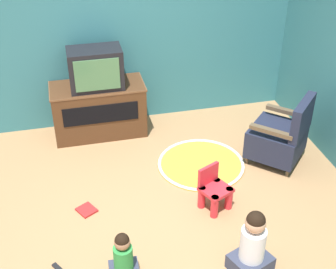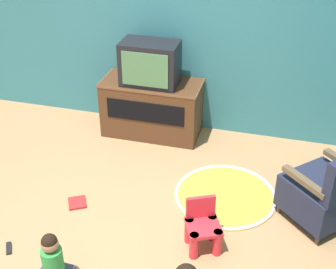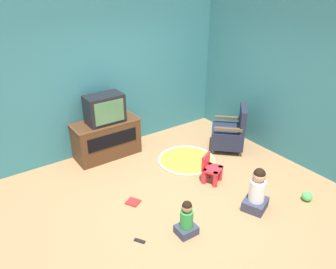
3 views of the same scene
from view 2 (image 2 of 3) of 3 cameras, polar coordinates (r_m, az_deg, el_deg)
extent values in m
plane|color=#9E754C|center=(4.48, -4.47, -12.07)|extent=(30.00, 30.00, 0.00)
cube|color=teal|center=(5.65, -0.44, 14.31)|extent=(5.44, 0.12, 2.82)
cube|color=#4C2D19|center=(5.77, -1.97, 3.26)|extent=(1.18, 0.54, 0.70)
cube|color=brown|center=(5.62, -2.03, 6.29)|extent=(1.20, 0.55, 0.02)
cube|color=black|center=(5.51, -2.82, 2.73)|extent=(0.94, 0.01, 0.25)
cube|color=black|center=(5.48, -2.20, 8.67)|extent=(0.66, 0.39, 0.51)
cube|color=#47754C|center=(5.31, -2.84, 7.86)|extent=(0.54, 0.02, 0.40)
cylinder|color=brown|center=(5.11, 17.64, -6.60)|extent=(0.04, 0.04, 0.10)
cylinder|color=brown|center=(4.80, 13.36, -8.70)|extent=(0.04, 0.04, 0.10)
cylinder|color=brown|center=(4.56, 17.74, -12.10)|extent=(0.04, 0.04, 0.10)
cube|color=#1E2338|center=(4.69, 18.13, -7.11)|extent=(0.85, 0.85, 0.35)
cube|color=brown|center=(4.36, 16.30, -5.51)|extent=(0.42, 0.40, 0.05)
cylinder|color=red|center=(4.19, 3.18, -13.40)|extent=(0.08, 0.08, 0.26)
cylinder|color=red|center=(4.23, 6.05, -12.98)|extent=(0.08, 0.08, 0.26)
cylinder|color=red|center=(4.32, 2.58, -11.59)|extent=(0.08, 0.08, 0.26)
cylinder|color=red|center=(4.37, 5.34, -11.21)|extent=(0.08, 0.08, 0.26)
cube|color=red|center=(4.20, 4.35, -11.18)|extent=(0.39, 0.38, 0.04)
cube|color=red|center=(4.20, 4.00, -8.78)|extent=(0.25, 0.15, 0.22)
cylinder|color=gold|center=(4.93, 7.01, -7.38)|extent=(1.06, 1.06, 0.01)
torus|color=silver|center=(4.93, 7.02, -7.34)|extent=(1.06, 1.06, 0.04)
cylinder|color=#2D8C3F|center=(4.01, -13.87, -14.77)|extent=(0.17, 0.17, 0.25)
sphere|color=#9E7051|center=(3.88, -14.23, -12.80)|extent=(0.14, 0.14, 0.14)
sphere|color=black|center=(3.86, -14.28, -12.54)|extent=(0.13, 0.13, 0.13)
cube|color=#B22323|center=(4.88, -11.02, -8.17)|extent=(0.24, 0.25, 0.02)
cube|color=black|center=(4.56, -18.84, -12.98)|extent=(0.12, 0.15, 0.02)
camera|label=1|loc=(1.99, -95.69, 6.73)|focal=50.00mm
camera|label=3|loc=(3.72, -80.33, 6.36)|focal=35.00mm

